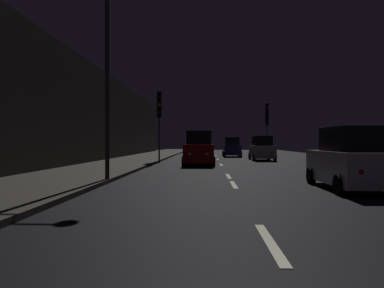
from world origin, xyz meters
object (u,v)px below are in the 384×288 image
(traffic_light_far_left, at_px, (159,111))
(car_approaching_headlights, at_px, (199,150))
(car_parked_right_far, at_px, (262,149))
(car_distant_taillights, at_px, (232,148))
(streetlamp_overhead, at_px, (119,53))
(car_parked_right_near, at_px, (350,161))
(traffic_light_far_right, at_px, (267,119))

(traffic_light_far_left, xyz_separation_m, car_approaching_headlights, (2.98, -2.31, -2.78))
(traffic_light_far_left, relative_size, car_parked_right_far, 1.29)
(car_distant_taillights, bearing_deg, traffic_light_far_left, 150.98)
(streetlamp_overhead, height_order, car_parked_right_near, streetlamp_overhead)
(car_parked_right_near, bearing_deg, car_approaching_headlights, 23.67)
(car_approaching_headlights, height_order, car_distant_taillights, car_approaching_headlights)
(car_approaching_headlights, relative_size, car_distant_taillights, 1.11)
(streetlamp_overhead, distance_m, car_parked_right_near, 8.87)
(traffic_light_far_left, distance_m, car_parked_right_far, 9.46)
(traffic_light_far_right, height_order, car_parked_right_far, traffic_light_far_right)
(car_approaching_headlights, distance_m, car_parked_right_far, 8.10)
(traffic_light_far_left, height_order, car_parked_right_far, traffic_light_far_left)
(car_parked_right_far, xyz_separation_m, car_distant_taillights, (-2.02, 6.98, -0.01))
(car_parked_right_far, xyz_separation_m, car_parked_right_near, (0.00, -17.95, -0.02))
(car_approaching_headlights, bearing_deg, car_parked_right_near, 23.67)
(car_parked_right_far, bearing_deg, car_distant_taillights, 16.12)
(traffic_light_far_left, distance_m, traffic_light_far_right, 10.83)
(car_approaching_headlights, xyz_separation_m, car_parked_right_near, (5.11, -11.67, -0.12))
(car_distant_taillights, relative_size, car_parked_right_near, 1.01)
(traffic_light_far_right, relative_size, streetlamp_overhead, 0.68)
(traffic_light_far_right, distance_m, car_approaching_headlights, 10.68)
(car_approaching_headlights, distance_m, car_parked_right_near, 12.74)
(traffic_light_far_left, bearing_deg, streetlamp_overhead, -12.68)
(car_approaching_headlights, height_order, car_parked_right_far, car_approaching_headlights)
(car_parked_right_far, height_order, car_distant_taillights, car_parked_right_far)
(traffic_light_far_left, height_order, traffic_light_far_right, traffic_light_far_left)
(traffic_light_far_left, distance_m, car_parked_right_near, 16.41)
(streetlamp_overhead, bearing_deg, car_parked_right_far, 64.72)
(traffic_light_far_left, bearing_deg, traffic_light_far_right, 111.04)
(car_parked_right_far, height_order, car_parked_right_near, car_parked_right_far)
(traffic_light_far_right, bearing_deg, car_parked_right_far, -9.92)
(traffic_light_far_right, height_order, streetlamp_overhead, streetlamp_overhead)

